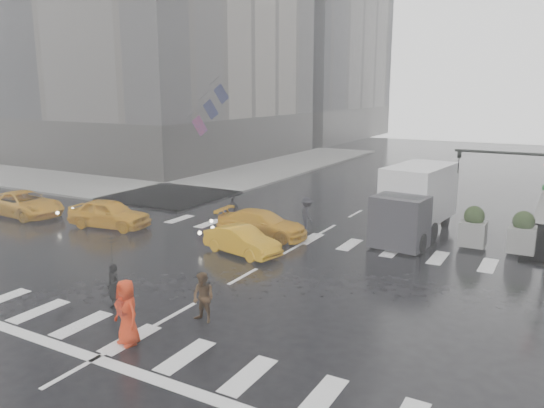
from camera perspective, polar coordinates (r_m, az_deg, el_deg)
The scene contains 17 objects.
ground at distance 20.52m, azimuth -3.13°, elevation -7.78°, with size 120.00×120.00×0.00m, color black.
sidewalk_nw at distance 45.62m, azimuth -11.97°, elevation 3.22°, with size 35.00×35.00×0.15m, color gray.
road_markings at distance 20.52m, azimuth -3.13°, elevation -7.77°, with size 18.00×48.00×0.01m, color silver, non-canonical shape.
traffic_signal_pole at distance 24.55m, azimuth 25.79°, elevation 2.10°, with size 4.45×0.42×4.50m.
planter_west at distance 25.37m, azimuth 20.85°, elevation -2.34°, with size 1.10×1.10×1.80m.
planter_mid at distance 25.18m, azimuth 25.34°, elevation -2.84°, with size 1.10×1.10×1.80m.
flag_cluster at distance 43.11m, azimuth -6.92°, elevation 10.33°, with size 2.87×3.06×4.69m.
pedestrian_black at distance 17.86m, azimuth -16.88°, elevation -5.75°, with size 1.07×1.08×2.43m.
pedestrian_brown at distance 16.58m, azimuth -7.40°, elevation -9.96°, with size 0.76×0.60×1.57m, color #422C17.
pedestrian_orange at distance 15.58m, azimuth -15.36°, elevation -11.16°, with size 1.04×0.81×1.89m.
pedestrian_far_a at distance 27.64m, azimuth -4.17°, elevation -0.84°, with size 0.91×0.56×1.56m, color black.
pedestrian_far_b at distance 26.56m, azimuth 3.78°, elevation -1.13°, with size 1.15×0.63×1.77m, color black.
taxi_front at distance 28.59m, azimuth -17.11°, elevation -0.99°, with size 1.75×4.35×1.48m, color orange.
taxi_mid at distance 23.00m, azimuth -3.25°, elevation -3.96°, with size 1.29×3.69×1.22m, color orange.
taxi_rear at distance 25.55m, azimuth -1.09°, elevation -2.19°, with size 1.83×3.98×1.31m, color orange.
taxi_far at distance 32.93m, azimuth -25.09°, elevation 0.00°, with size 2.31×4.44×1.39m, color orange.
box_truck at distance 26.34m, azimuth 15.04°, elevation 0.40°, with size 2.39×6.38×3.39m.
Camera 1 is at (10.45, -16.20, 7.02)m, focal length 35.00 mm.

